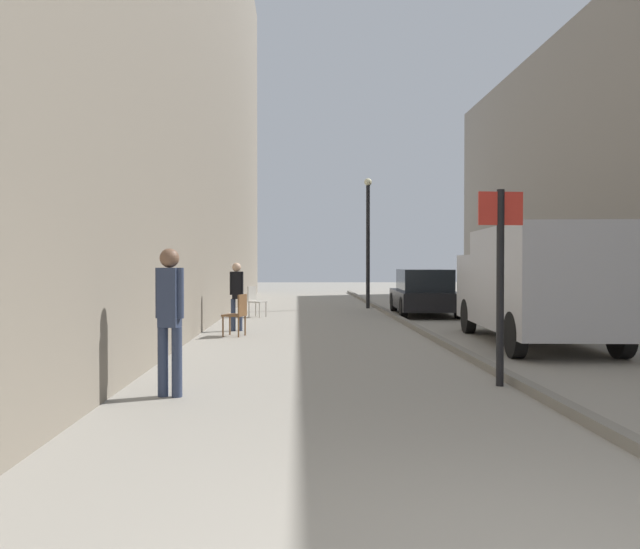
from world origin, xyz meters
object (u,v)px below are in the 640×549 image
pedestrian_mid_block (237,292)px  delivery_van (534,282)px  pedestrian_main_foreground (170,311)px  parked_car (424,292)px  street_sign_post (500,269)px  cafe_chair_near_window (238,312)px  cafe_chair_by_doorway (255,299)px  lamp_post (368,234)px

pedestrian_mid_block → delivery_van: bearing=-28.4°
pedestrian_mid_block → pedestrian_main_foreground: bearing=-95.8°
pedestrian_mid_block → parked_car: bearing=34.6°
street_sign_post → cafe_chair_near_window: size_ratio=2.77×
delivery_van → cafe_chair_by_doorway: delivery_van is taller
pedestrian_mid_block → cafe_chair_near_window: bearing=-88.3°
pedestrian_mid_block → delivery_van: size_ratio=0.30×
parked_car → cafe_chair_near_window: bearing=-130.2°
pedestrian_main_foreground → pedestrian_mid_block: 7.35m
delivery_van → cafe_chair_by_doorway: 8.97m
cafe_chair_near_window → cafe_chair_by_doorway: size_ratio=1.00×
delivery_van → cafe_chair_near_window: bearing=169.5°
pedestrian_mid_block → street_sign_post: bearing=-64.0°
pedestrian_main_foreground → parked_car: size_ratio=0.42×
parked_car → lamp_post: size_ratio=0.90×
cafe_chair_by_doorway → delivery_van: bearing=71.8°
pedestrian_mid_block → street_sign_post: size_ratio=0.64×
parked_car → street_sign_post: 11.56m
cafe_chair_near_window → cafe_chair_by_doorway: 5.01m
pedestrian_main_foreground → street_sign_post: size_ratio=0.69×
pedestrian_main_foreground → lamp_post: size_ratio=0.38×
pedestrian_main_foreground → lamp_post: 15.49m
delivery_van → street_sign_post: size_ratio=2.15×
parked_car → cafe_chair_near_window: parked_car is taller
delivery_van → street_sign_post: bearing=-112.6°
pedestrian_mid_block → cafe_chair_near_window: size_ratio=1.76×
lamp_post → cafe_chair_near_window: bearing=-114.6°
parked_car → cafe_chair_near_window: 7.85m
pedestrian_mid_block → parked_car: (5.52, 4.60, -0.24)m
pedestrian_mid_block → cafe_chair_near_window: pedestrian_mid_block is taller
cafe_chair_near_window → street_sign_post: bearing=-127.2°
parked_car → street_sign_post: street_sign_post is taller
lamp_post → pedestrian_mid_block: bearing=-118.5°
cafe_chair_near_window → pedestrian_mid_block: bearing=24.7°
cafe_chair_near_window → delivery_van: bearing=-86.6°
parked_car → lamp_post: lamp_post is taller
cafe_chair_near_window → lamp_post: bearing=-6.8°
street_sign_post → cafe_chair_by_doorway: bearing=-72.5°
cafe_chair_near_window → cafe_chair_by_doorway: same height
pedestrian_main_foreground → cafe_chair_near_window: (0.21, 6.25, -0.50)m
pedestrian_main_foreground → parked_car: pedestrian_main_foreground is taller
pedestrian_mid_block → parked_car: pedestrian_mid_block is taller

